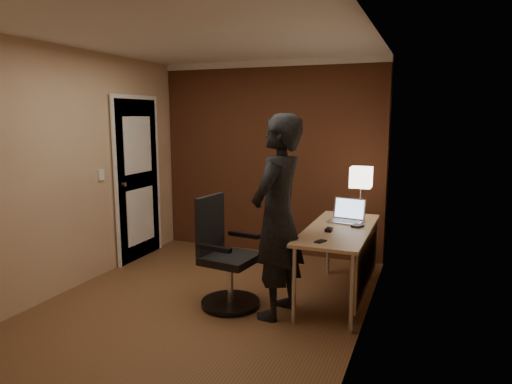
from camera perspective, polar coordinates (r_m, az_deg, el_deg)
room at (r=5.69m, az=-2.24°, el=5.07°), size 4.00×4.00×4.00m
desk at (r=4.55m, az=11.22°, el=-6.06°), size 0.60×1.50×0.73m
desk_lamp at (r=5.04m, az=13.00°, el=1.73°), size 0.22×0.22×0.54m
laptop at (r=4.81m, az=11.35°, el=-2.86°), size 0.36×0.30×0.23m
mouse at (r=4.37m, az=9.09°, el=-4.68°), size 0.06×0.10×0.03m
phone at (r=4.01m, az=8.05°, el=-6.12°), size 0.10×0.13×0.01m
wallet at (r=4.59m, az=12.56°, el=-4.15°), size 0.12×0.13×0.02m
office_chair at (r=4.40m, az=-3.99°, el=-8.38°), size 0.56×0.61×1.04m
person at (r=4.08m, az=2.72°, el=-3.15°), size 0.52×0.72×1.83m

